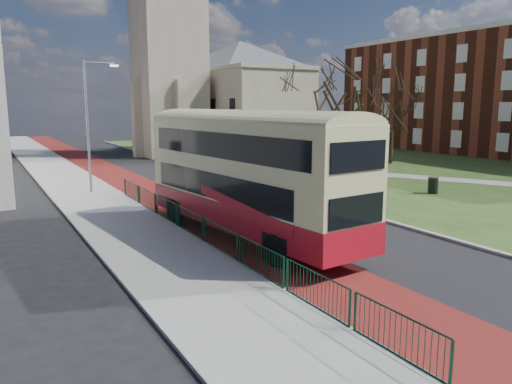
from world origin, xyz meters
TOP-DOWN VIEW (x-y plane):
  - ground at (0.00, 0.00)m, footprint 160.00×160.00m
  - road_carriageway at (1.50, 20.00)m, footprint 9.00×120.00m
  - bus_lane at (-1.20, 20.00)m, footprint 3.40×120.00m
  - pavement_west at (-5.00, 20.00)m, footprint 4.00×120.00m
  - kerb_west at (-3.00, 20.00)m, footprint 0.25×120.00m
  - kerb_east at (6.10, 22.00)m, footprint 0.25×80.00m
  - grass_green at (26.00, 22.00)m, footprint 40.00×80.00m
  - footpath at (20.00, 10.00)m, footprint 18.84×32.82m
  - pedestrian_railing at (-2.95, 4.00)m, footprint 0.07×24.00m
  - gothic_church at (12.56, 38.00)m, footprint 16.38×18.00m
  - streetlamp at (-4.35, 18.00)m, footprint 2.13×0.18m
  - bus at (-0.94, 3.96)m, footprint 4.07×12.39m
  - winter_tree_near at (10.02, 11.97)m, footprint 7.73×7.73m
  - winter_tree_far at (23.14, 20.44)m, footprint 6.89×6.89m
  - litter_bin at (14.06, 7.41)m, footprint 0.85×0.85m

SIDE VIEW (x-z plane):
  - ground at x=0.00m, z-range 0.00..0.00m
  - road_carriageway at x=1.50m, z-range 0.00..0.01m
  - bus_lane at x=-1.20m, z-range 0.00..0.01m
  - grass_green at x=26.00m, z-range 0.00..0.04m
  - footpath at x=20.00m, z-range 0.04..0.07m
  - pavement_west at x=-5.00m, z-range 0.00..0.12m
  - kerb_west at x=-3.00m, z-range 0.00..0.13m
  - kerb_east at x=6.10m, z-range 0.00..0.13m
  - pedestrian_railing at x=-2.95m, z-range -0.01..1.11m
  - litter_bin at x=14.06m, z-range 0.04..1.10m
  - bus at x=-0.94m, z-range 0.36..5.45m
  - streetlamp at x=-4.35m, z-range 0.59..8.59m
  - winter_tree_far at x=23.14m, z-range 1.51..9.14m
  - winter_tree_near at x=10.02m, z-range 1.74..10.56m
  - gothic_church at x=12.56m, z-range -6.87..33.13m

